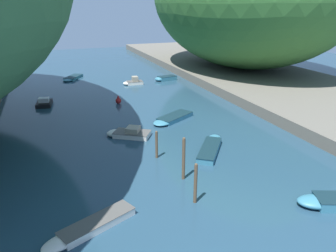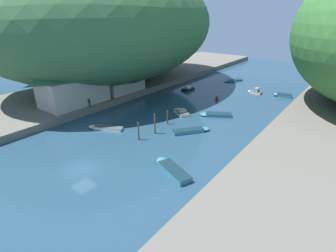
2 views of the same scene
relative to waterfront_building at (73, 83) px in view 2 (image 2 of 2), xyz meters
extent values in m
plane|color=#234256|center=(18.81, 17.53, -5.40)|extent=(130.00, 130.00, 0.00)
cube|color=#666056|center=(-6.81, 17.53, -4.75)|extent=(22.00, 120.00, 1.29)
ellipsoid|color=#3D6B3D|center=(-7.91, 15.96, 9.58)|extent=(43.80, 61.32, 27.38)
cube|color=#B2A899|center=(0.00, 0.00, -1.55)|extent=(6.67, 12.03, 5.11)
pyramid|color=#38704C|center=(0.00, 0.00, 2.41)|extent=(7.20, 12.99, 2.82)
cube|color=#B2A899|center=(0.37, 11.56, -2.82)|extent=(6.38, 9.43, 2.58)
pyramid|color=#4C4C51|center=(0.37, 11.56, -0.83)|extent=(6.89, 10.18, 1.40)
cube|color=black|center=(9.76, 25.05, -5.17)|extent=(2.23, 3.20, 0.45)
ellipsoid|color=black|center=(9.96, 26.52, -5.17)|extent=(1.93, 1.71, 0.45)
cube|color=black|center=(9.76, 25.05, -4.93)|extent=(2.27, 3.26, 0.03)
cube|color=silver|center=(9.74, 24.96, -4.65)|extent=(1.42, 1.21, 0.60)
cube|color=teal|center=(14.92, 40.83, -5.20)|extent=(3.72, 4.61, 0.38)
ellipsoid|color=teal|center=(13.82, 38.97, -5.20)|extent=(2.54, 2.71, 0.38)
cube|color=#132A33|center=(14.92, 40.83, -5.00)|extent=(3.79, 4.70, 0.03)
cube|color=teal|center=(30.17, 33.75, -5.06)|extent=(3.30, 2.15, 0.67)
ellipsoid|color=teal|center=(28.66, 33.50, -5.06)|extent=(1.77, 1.81, 0.67)
cube|color=#132A33|center=(30.17, 33.75, -4.71)|extent=(3.36, 2.19, 0.03)
cube|color=silver|center=(17.85, 10.58, -5.16)|extent=(4.00, 3.50, 0.47)
ellipsoid|color=silver|center=(16.37, 11.51, -5.16)|extent=(2.46, 2.48, 0.47)
cube|color=#504E4A|center=(17.85, 10.58, -4.91)|extent=(4.08, 3.57, 0.03)
cube|color=#9E937F|center=(17.94, 10.52, -4.65)|extent=(1.76, 1.80, 0.54)
cube|color=silver|center=(12.33, -2.55, -5.16)|extent=(4.83, 3.12, 0.46)
ellipsoid|color=silver|center=(10.18, -3.51, -5.16)|extent=(2.65, 2.10, 0.46)
cube|color=#504E4A|center=(12.33, -2.55, -4.92)|extent=(4.92, 3.18, 0.03)
cube|color=teal|center=(23.85, 13.98, -5.16)|extent=(4.91, 3.97, 0.47)
ellipsoid|color=teal|center=(21.87, 12.80, -5.16)|extent=(2.89, 2.71, 0.47)
cube|color=#132A33|center=(23.85, 13.98, -4.91)|extent=(5.01, 4.05, 0.03)
cube|color=silver|center=(24.03, 32.68, -5.16)|extent=(2.64, 1.79, 0.47)
ellipsoid|color=silver|center=(22.75, 32.74, -5.16)|extent=(1.36, 1.65, 0.47)
cube|color=#504E4A|center=(24.03, 32.68, -4.91)|extent=(2.70, 1.83, 0.03)
cube|color=#9E937F|center=(24.11, 32.68, -4.52)|extent=(0.95, 1.22, 0.81)
cube|color=teal|center=(28.50, -6.36, -5.07)|extent=(5.25, 3.38, 0.65)
ellipsoid|color=teal|center=(26.18, -5.44, -5.07)|extent=(2.90, 2.38, 0.65)
cube|color=#132A33|center=(28.50, -6.36, -4.73)|extent=(5.36, 3.45, 0.03)
cube|color=teal|center=(23.38, 4.38, -5.13)|extent=(4.14, 4.86, 0.52)
ellipsoid|color=teal|center=(24.87, 6.39, -5.13)|extent=(2.59, 2.82, 0.52)
cube|color=#132A33|center=(23.38, 4.38, -4.86)|extent=(4.22, 4.96, 0.03)
cylinder|color=brown|center=(18.87, -2.26, -4.00)|extent=(0.23, 0.23, 2.78)
sphere|color=brown|center=(18.87, -2.26, -2.57)|extent=(0.21, 0.21, 0.21)
cylinder|color=brown|center=(19.37, 0.94, -3.76)|extent=(0.24, 0.24, 3.27)
sphere|color=brown|center=(19.37, 0.94, -2.08)|extent=(0.22, 0.22, 0.22)
cylinder|color=brown|center=(18.64, 5.13, -4.22)|extent=(0.23, 0.23, 2.34)
sphere|color=brown|center=(18.64, 5.13, -3.01)|extent=(0.21, 0.21, 0.21)
sphere|color=red|center=(19.06, 22.49, -5.01)|extent=(0.77, 0.77, 0.77)
cone|color=red|center=(19.06, 22.49, -4.43)|extent=(0.39, 0.39, 0.39)
cylinder|color=#282D3D|center=(3.59, 0.49, -3.68)|extent=(0.13, 0.13, 0.85)
cylinder|color=#282D3D|center=(3.60, 0.67, -3.68)|extent=(0.13, 0.13, 0.85)
cube|color=#2D2D33|center=(3.59, 0.58, -2.95)|extent=(0.24, 0.39, 0.62)
sphere|color=#9E7051|center=(3.59, 0.58, -2.53)|extent=(0.22, 0.22, 0.22)
camera|label=1|loc=(10.58, -19.30, 7.18)|focal=35.00mm
camera|label=2|loc=(43.85, -27.75, 12.35)|focal=28.00mm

